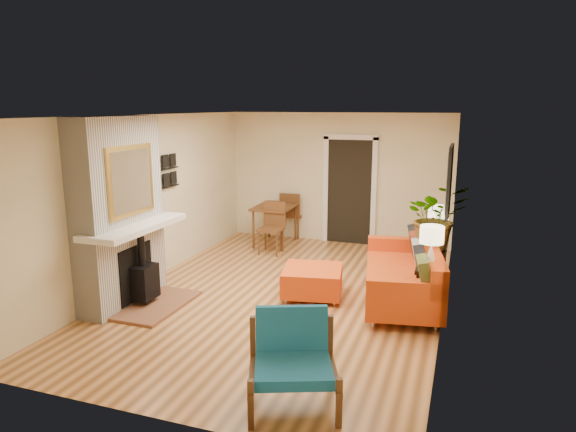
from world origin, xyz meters
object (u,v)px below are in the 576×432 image
(dining_table, at_px, (279,214))
(console_table, at_px, (433,263))
(lamp_far, at_px, (438,219))
(houseplant, at_px, (436,217))
(sofa, at_px, (408,274))
(blue_chair, at_px, (293,354))
(lamp_near, at_px, (431,242))
(ottoman, at_px, (312,280))

(dining_table, height_order, console_table, dining_table)
(console_table, relative_size, lamp_far, 3.43)
(lamp_far, height_order, houseplant, houseplant)
(sofa, distance_m, houseplant, 0.90)
(blue_chair, distance_m, console_table, 3.17)
(sofa, distance_m, lamp_near, 1.00)
(dining_table, relative_size, console_table, 0.97)
(sofa, relative_size, houseplant, 2.57)
(console_table, bearing_deg, blue_chair, -109.67)
(dining_table, relative_size, houseplant, 1.90)
(lamp_near, bearing_deg, dining_table, 137.13)
(sofa, relative_size, ottoman, 2.47)
(lamp_far, bearing_deg, sofa, -115.03)
(ottoman, height_order, lamp_near, lamp_near)
(blue_chair, relative_size, dining_table, 0.58)
(lamp_near, bearing_deg, console_table, 90.00)
(ottoman, relative_size, lamp_far, 1.81)
(blue_chair, bearing_deg, sofa, 75.96)
(dining_table, height_order, lamp_near, lamp_near)
(console_table, bearing_deg, dining_table, 144.96)
(console_table, height_order, houseplant, houseplant)
(sofa, xyz_separation_m, houseplant, (0.32, 0.27, 0.80))
(blue_chair, bearing_deg, console_table, 70.33)
(ottoman, height_order, blue_chair, blue_chair)
(blue_chair, height_order, houseplant, houseplant)
(ottoman, xyz_separation_m, lamp_near, (1.66, -0.36, 0.82))
(dining_table, bearing_deg, houseplant, -32.32)
(sofa, distance_m, ottoman, 1.37)
(blue_chair, relative_size, console_table, 0.56)
(console_table, bearing_deg, ottoman, -168.33)
(dining_table, xyz_separation_m, lamp_far, (3.11, -1.52, 0.43))
(ottoman, height_order, houseplant, houseplant)
(console_table, distance_m, lamp_near, 0.86)
(ottoman, height_order, lamp_far, lamp_far)
(dining_table, xyz_separation_m, console_table, (3.11, -2.18, -0.05))
(sofa, distance_m, console_table, 0.38)
(sofa, distance_m, blue_chair, 3.03)
(sofa, distance_m, dining_table, 3.57)
(sofa, height_order, lamp_far, lamp_far)
(blue_chair, bearing_deg, lamp_near, 64.91)
(ottoman, height_order, console_table, console_table)
(blue_chair, relative_size, lamp_far, 1.93)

